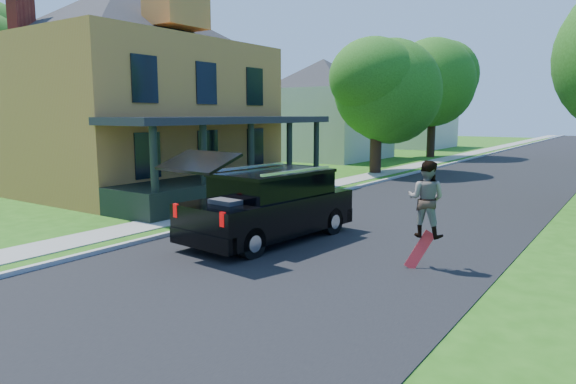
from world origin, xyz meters
The scene contains 13 objects.
ground centered at (0.00, 0.00, 0.00)m, with size 140.00×140.00×0.00m, color #235611.
street centered at (0.00, 20.00, 0.00)m, with size 8.00×120.00×0.02m, color black.
curb centered at (-4.05, 20.00, 0.00)m, with size 0.15×120.00×0.12m, color #A09F9A.
sidewalk centered at (-5.60, 20.00, 0.00)m, with size 1.30×120.00×0.03m, color gray.
front_walk centered at (-9.50, 6.00, 0.00)m, with size 6.50×1.20×0.03m, color gray.
main_house centered at (-12.80, 5.99, 4.92)m, with size 15.56×15.56×10.10m.
neighbor_house_mid centered at (-13.50, 24.00, 4.19)m, with size 12.78×12.78×8.30m.
neighbor_house_far centered at (-13.50, 40.00, 4.19)m, with size 12.78×12.78×8.30m.
black_suv centered at (-1.60, 1.50, 0.91)m, with size 2.40×5.29×2.39m.
skateboarder centered at (2.50, 1.50, 1.46)m, with size 0.83×0.67×1.61m.
skateboard centered at (2.46, 1.35, 0.36)m, with size 0.51×0.49×0.85m.
tree_left_mid centered at (-6.05, 17.18, 5.35)m, with size 6.67×6.27×8.27m.
tree_left_far centered at (-7.29, 29.58, 6.08)m, with size 8.02×7.78×9.44m.
Camera 1 is at (6.15, -8.81, 3.21)m, focal length 32.00 mm.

